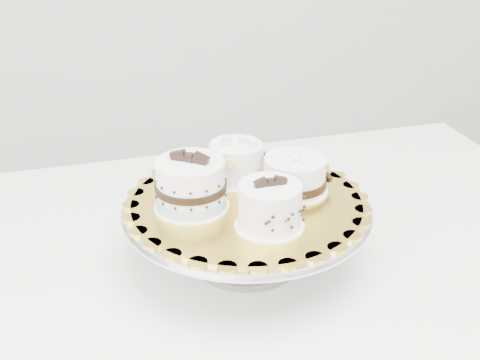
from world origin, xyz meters
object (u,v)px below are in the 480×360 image
object	(u,v)px
cake_stand	(246,221)
cake_swirl	(270,207)
cake_dots	(236,161)
cake_banded	(191,186)
cake_ribbon	(295,175)
cake_board	(247,201)
table	(267,272)

from	to	relation	value
cake_stand	cake_swirl	world-z (taller)	cake_swirl
cake_stand	cake_dots	distance (m)	0.11
cake_banded	cake_ribbon	distance (m)	0.18
cake_stand	cake_banded	distance (m)	0.12
cake_stand	cake_banded	bearing A→B (deg)	176.04
cake_board	cake_swirl	xyz separation A→B (m)	(0.01, -0.09, 0.04)
cake_stand	cake_banded	world-z (taller)	cake_banded
cake_stand	cake_board	size ratio (longest dim) A/B	1.09
cake_board	cake_swirl	bearing A→B (deg)	-84.50
cake_stand	cake_board	world-z (taller)	cake_board
cake_swirl	cake_board	bearing A→B (deg)	96.17
cake_banded	cake_board	bearing A→B (deg)	33.85
table	cake_stand	distance (m)	0.16
cake_stand	cake_swirl	size ratio (longest dim) A/B	3.84
cake_dots	table	bearing A→B (deg)	-56.34
cake_dots	cake_swirl	bearing A→B (deg)	-112.96
cake_stand	cake_swirl	bearing A→B (deg)	-84.50
cake_board	cake_ribbon	bearing A→B (deg)	6.20
cake_banded	cake_ribbon	xyz separation A→B (m)	(0.18, 0.00, -0.01)
cake_banded	cake_swirl	bearing A→B (deg)	-5.58
cake_board	cake_dots	distance (m)	0.09
cake_board	cake_dots	bearing A→B (deg)	86.43
cake_stand	cake_swirl	distance (m)	0.12
table	cake_dots	bearing A→B (deg)	148.93
cake_stand	cake_swirl	xyz separation A→B (m)	(0.01, -0.09, 0.07)
cake_stand	cake_ribbon	bearing A→B (deg)	6.20
cake_stand	cake_dots	size ratio (longest dim) A/B	3.40
cake_board	table	bearing A→B (deg)	40.11
cake_dots	cake_banded	bearing A→B (deg)	-167.32
cake_stand	cake_ribbon	world-z (taller)	cake_ribbon
cake_board	cake_banded	bearing A→B (deg)	176.04
cake_stand	cake_board	bearing A→B (deg)	0.00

